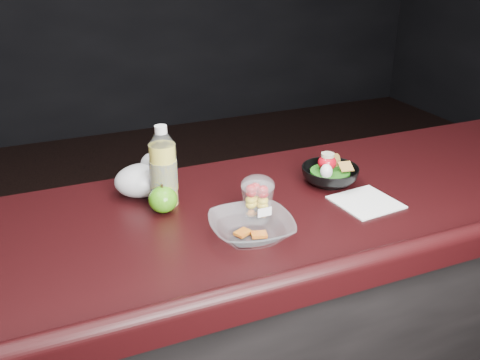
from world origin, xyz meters
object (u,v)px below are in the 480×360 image
at_px(lemonade_bottle, 164,172).
at_px(takeout_bowl, 251,228).
at_px(snack_bowl, 329,174).
at_px(fruit_cup, 258,198).
at_px(green_apple, 163,200).

height_order(lemonade_bottle, takeout_bowl, lemonade_bottle).
xyz_separation_m(snack_bowl, takeout_bowl, (-0.34, -0.19, -0.01)).
height_order(fruit_cup, green_apple, fruit_cup).
bearing_deg(takeout_bowl, green_apple, 127.01).
distance_m(green_apple, takeout_bowl, 0.27).
bearing_deg(takeout_bowl, fruit_cup, 55.82).
relative_size(green_apple, snack_bowl, 0.43).
bearing_deg(lemonade_bottle, snack_bowl, -7.53).
relative_size(lemonade_bottle, takeout_bowl, 0.98).
height_order(fruit_cup, snack_bowl, fruit_cup).
relative_size(fruit_cup, green_apple, 1.54).
distance_m(lemonade_bottle, fruit_cup, 0.27).
bearing_deg(snack_bowl, lemonade_bottle, 172.47).
xyz_separation_m(fruit_cup, snack_bowl, (0.29, 0.12, -0.03)).
relative_size(green_apple, takeout_bowl, 0.35).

